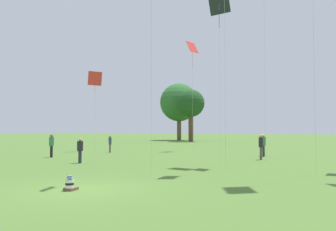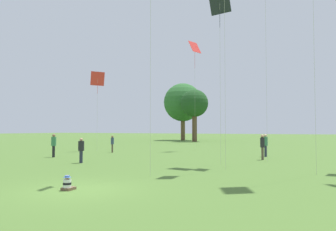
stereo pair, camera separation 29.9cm
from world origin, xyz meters
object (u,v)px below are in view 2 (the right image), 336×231
person_standing_2 (81,148)px  kite_5 (220,5)px  person_standing_3 (112,142)px  kite_9 (98,80)px  distant_tree_0 (183,103)px  seated_toddler (68,184)px  person_standing_1 (266,143)px  person_standing_0 (262,144)px  person_standing_4 (54,143)px  kite_0 (195,49)px  distant_tree_1 (194,104)px

person_standing_2 → kite_5: size_ratio=0.15×
person_standing_3 → kite_5: bearing=179.6°
person_standing_2 → kite_5: 12.84m
kite_5 → kite_9: kite_5 is taller
kite_5 → kite_9: (-15.45, 6.92, -2.72)m
person_standing_2 → distant_tree_0: (-12.69, 43.77, 6.68)m
seated_toddler → person_standing_1: size_ratio=0.30×
person_standing_0 → kite_9: size_ratio=0.22×
person_standing_0 → kite_5: size_ratio=0.17×
seated_toddler → person_standing_0: person_standing_0 is taller
person_standing_0 → person_standing_1: bearing=-131.4°
seated_toddler → person_standing_3: size_ratio=0.34×
person_standing_4 → seated_toddler: bearing=99.0°
person_standing_0 → seated_toddler: bearing=27.8°
seated_toddler → distant_tree_0: size_ratio=0.05×
person_standing_2 → kite_5: bearing=-98.6°
seated_toddler → kite_5: 14.75m
seated_toddler → kite_0: bearing=95.8°
person_standing_3 → kite_9: kite_9 is taller
person_standing_4 → person_standing_3: bearing=-137.6°
person_standing_1 → person_standing_3: size_ratio=1.13×
seated_toddler → person_standing_2: 9.80m
distant_tree_0 → person_standing_1: bearing=-55.9°
kite_9 → distant_tree_0: (-5.70, 33.68, 0.29)m
person_standing_2 → kite_9: 13.85m
kite_5 → distant_tree_1: kite_5 is taller
person_standing_3 → kite_0: (5.81, 6.47, 9.72)m
person_standing_1 → distant_tree_1: size_ratio=0.19×
person_standing_0 → kite_0: (-8.37, 7.54, 9.59)m
kite_0 → kite_9: 10.68m
person_standing_3 → person_standing_0: bearing=-160.6°
seated_toddler → kite_9: bearing=121.6°
kite_5 → person_standing_4: bearing=56.6°
distant_tree_1 → kite_9: bearing=-88.0°
person_standing_2 → person_standing_3: (-4.07, 8.79, 0.02)m
person_standing_0 → distant_tree_0: size_ratio=0.16×
person_standing_0 → distant_tree_0: (-22.81, 36.05, 6.53)m
person_standing_1 → person_standing_4: size_ratio=0.99×
distant_tree_1 → person_standing_2: bearing=-78.3°
person_standing_3 → distant_tree_1: 30.58m
person_standing_2 → person_standing_3: 9.68m
distant_tree_1 → kite_0: bearing=-67.3°
kite_9 → person_standing_2: bearing=114.6°
person_standing_0 → person_standing_3: 14.23m
kite_0 → distant_tree_0: (-14.44, 28.51, -3.05)m
person_standing_4 → distant_tree_1: distant_tree_1 is taller
person_standing_3 → seated_toddler: bearing=145.8°
person_standing_4 → distant_tree_0: bearing=-118.7°
person_standing_0 → person_standing_1: person_standing_0 is taller
kite_5 → distant_tree_1: (-16.44, 35.37, -3.25)m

